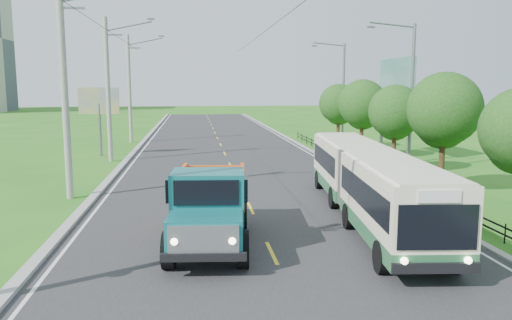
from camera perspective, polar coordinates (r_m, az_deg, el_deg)
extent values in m
plane|color=#236918|center=(16.23, 1.82, -10.62)|extent=(240.00, 240.00, 0.00)
cube|color=#28282B|center=(35.63, -3.19, -0.11)|extent=(14.00, 120.00, 0.02)
cube|color=#9E9E99|center=(35.86, -14.75, -0.22)|extent=(0.40, 120.00, 0.15)
cube|color=#9E9E99|center=(36.80, 7.98, 0.16)|extent=(0.30, 120.00, 0.10)
cube|color=silver|center=(35.79, -13.87, -0.29)|extent=(0.12, 120.00, 0.00)
cube|color=silver|center=(36.68, 7.23, 0.10)|extent=(0.12, 120.00, 0.00)
cube|color=yellow|center=(16.22, 1.82, -10.55)|extent=(0.12, 2.20, 0.00)
cube|color=black|center=(31.35, 12.34, -0.93)|extent=(0.04, 40.00, 0.60)
cylinder|color=gray|center=(24.86, -21.03, 7.19)|extent=(0.32, 0.32, 10.00)
cube|color=slate|center=(24.99, -20.35, 15.98)|extent=(1.20, 0.10, 0.10)
cylinder|color=gray|center=(36.63, -16.56, 7.63)|extent=(0.32, 0.32, 10.00)
cube|color=slate|center=(36.72, -16.02, 13.59)|extent=(1.20, 0.10, 0.10)
cube|color=slate|center=(36.55, -11.91, 15.50)|extent=(0.50, 0.18, 0.12)
cylinder|color=gray|center=(48.51, -14.26, 7.83)|extent=(0.32, 0.32, 10.00)
cube|color=slate|center=(48.58, -13.83, 12.33)|extent=(1.20, 0.10, 0.10)
cube|color=slate|center=(48.45, -10.73, 13.75)|extent=(0.50, 0.18, 0.12)
cylinder|color=#382314|center=(26.42, 20.45, 0.03)|extent=(0.28, 0.28, 3.36)
sphere|color=#1A4513|center=(26.20, 20.74, 5.49)|extent=(3.60, 3.60, 3.60)
sphere|color=#1A4513|center=(26.77, 20.54, 4.01)|extent=(2.64, 2.64, 2.64)
cylinder|color=#382314|center=(31.83, 15.47, 1.30)|extent=(0.28, 0.28, 3.02)
sphere|color=#1A4513|center=(31.64, 15.63, 5.38)|extent=(3.24, 3.24, 3.24)
sphere|color=#1A4513|center=(32.21, 15.57, 4.27)|extent=(2.38, 2.38, 2.38)
cylinder|color=#382314|center=(37.39, 11.96, 2.62)|extent=(0.28, 0.28, 3.25)
sphere|color=#1A4513|center=(37.23, 12.07, 6.35)|extent=(3.48, 3.48, 3.48)
sphere|color=#1A4513|center=(37.80, 12.08, 5.32)|extent=(2.55, 2.55, 2.55)
cylinder|color=#382314|center=(43.09, 9.35, 3.32)|extent=(0.28, 0.28, 3.08)
sphere|color=#1A4513|center=(42.95, 9.43, 6.39)|extent=(3.30, 3.30, 3.30)
sphere|color=#1A4513|center=(43.51, 9.47, 5.55)|extent=(2.42, 2.42, 2.42)
cylinder|color=slate|center=(32.01, 17.34, 6.63)|extent=(0.20, 0.20, 9.00)
cylinder|color=slate|center=(31.66, 15.32, 14.68)|extent=(2.80, 0.10, 0.34)
cube|color=slate|center=(31.18, 13.02, 14.58)|extent=(0.45, 0.16, 0.12)
cylinder|color=slate|center=(45.13, 9.95, 7.30)|extent=(0.20, 0.20, 9.00)
cylinder|color=slate|center=(44.88, 8.34, 12.96)|extent=(2.80, 0.10, 0.34)
cube|color=slate|center=(44.54, 6.68, 12.83)|extent=(0.45, 0.16, 0.12)
cylinder|color=silver|center=(24.38, 19.93, -4.15)|extent=(0.64, 0.64, 0.40)
sphere|color=#1A4513|center=(24.33, 19.96, -3.57)|extent=(0.44, 0.44, 0.44)
cylinder|color=silver|center=(31.57, 13.36, -1.08)|extent=(0.64, 0.64, 0.40)
sphere|color=#1A4513|center=(31.53, 13.38, -0.64)|extent=(0.44, 0.44, 0.44)
cylinder|color=silver|center=(39.08, 9.28, 0.83)|extent=(0.64, 0.64, 0.40)
sphere|color=#1A4513|center=(39.05, 9.28, 1.20)|extent=(0.44, 0.44, 0.44)
cylinder|color=slate|center=(39.92, -17.39, 3.31)|extent=(0.20, 0.20, 4.00)
cube|color=yellow|center=(39.80, -17.53, 6.47)|extent=(3.00, 0.15, 2.00)
cylinder|color=slate|center=(35.92, 17.08, 3.60)|extent=(0.24, 0.24, 5.00)
cylinder|color=slate|center=(40.52, 14.19, 4.22)|extent=(0.24, 0.24, 5.00)
cube|color=#144C47|center=(38.11, 15.75, 8.88)|extent=(0.20, 6.00, 3.00)
cube|color=#276239|center=(17.08, 15.62, -7.38)|extent=(2.98, 7.11, 0.51)
cube|color=beige|center=(16.81, 15.77, -3.63)|extent=(2.98, 7.11, 1.78)
cube|color=black|center=(16.81, 15.77, -3.60)|extent=(2.96, 6.56, 0.88)
cube|color=#276239|center=(24.26, 10.38, -2.55)|extent=(2.94, 6.65, 0.51)
cube|color=beige|center=(24.07, 10.46, 0.12)|extent=(2.94, 6.65, 1.78)
cube|color=black|center=(24.07, 10.46, 0.15)|extent=(2.92, 6.10, 0.88)
cube|color=#4C4C4C|center=(20.56, 12.54, -2.06)|extent=(2.25, 1.13, 2.19)
cube|color=black|center=(13.66, 20.05, -7.25)|extent=(2.07, 0.26, 1.20)
cylinder|color=black|center=(14.89, 14.14, -10.71)|extent=(0.39, 0.98, 0.96)
cylinder|color=black|center=(15.57, 21.67, -10.21)|extent=(0.39, 0.98, 0.96)
cylinder|color=black|center=(19.09, 10.51, -6.33)|extent=(0.39, 0.98, 0.96)
cylinder|color=black|center=(19.62, 16.51, -6.14)|extent=(0.39, 0.98, 0.96)
cylinder|color=black|center=(22.07, 8.83, -4.27)|extent=(0.39, 0.98, 0.96)
cylinder|color=black|center=(22.54, 14.07, -4.17)|extent=(0.39, 0.98, 0.96)
cylinder|color=black|center=(26.17, 7.19, -2.24)|extent=(0.39, 0.98, 0.96)
cylinder|color=black|center=(26.56, 11.64, -2.19)|extent=(0.39, 0.98, 0.96)
cube|color=#11656B|center=(14.52, -5.82, -8.30)|extent=(2.27, 1.62, 1.02)
cube|color=#11656B|center=(15.87, -5.48, -4.93)|extent=(2.39, 1.84, 2.05)
cube|color=black|center=(15.76, -5.51, -3.12)|extent=(2.59, 1.55, 0.72)
cube|color=black|center=(16.91, -5.27, -7.50)|extent=(1.58, 6.22, 0.26)
cube|color=#D34213|center=(18.36, -5.00, -2.93)|extent=(2.63, 3.28, 1.33)
cylinder|color=black|center=(15.00, -9.91, -10.09)|extent=(0.46, 1.16, 1.13)
cylinder|color=black|center=(14.86, -1.53, -10.15)|extent=(0.46, 1.16, 1.13)
cylinder|color=black|center=(18.90, -8.20, -6.16)|extent=(0.46, 1.16, 1.13)
cylinder|color=black|center=(18.79, -1.62, -6.16)|extent=(0.46, 1.16, 1.13)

